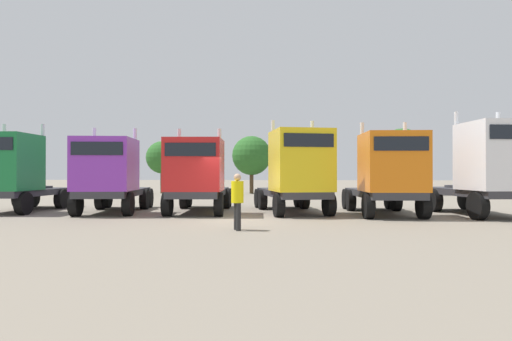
# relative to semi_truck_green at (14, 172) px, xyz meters

# --- Properties ---
(ground) EXTENTS (200.00, 200.00, 0.00)m
(ground) POSITION_rel_semi_truck_green_xyz_m (10.55, -1.91, -1.89)
(ground) COLOR gray
(semi_truck_green) EXTENTS (2.81, 5.80, 4.23)m
(semi_truck_green) POSITION_rel_semi_truck_green_xyz_m (0.00, 0.00, 0.00)
(semi_truck_green) COLOR #333338
(semi_truck_green) RESTS_ON ground
(semi_truck_purple) EXTENTS (3.33, 6.07, 3.99)m
(semi_truck_purple) POSITION_rel_semi_truck_green_xyz_m (4.67, -0.09, -0.10)
(semi_truck_purple) COLOR #333338
(semi_truck_purple) RESTS_ON ground
(semi_truck_red) EXTENTS (3.01, 6.52, 3.94)m
(semi_truck_red) POSITION_rel_semi_truck_green_xyz_m (8.64, 0.29, -0.14)
(semi_truck_red) COLOR #333338
(semi_truck_red) RESTS_ON ground
(semi_truck_yellow) EXTENTS (3.94, 6.56, 4.31)m
(semi_truck_yellow) POSITION_rel_semi_truck_green_xyz_m (13.17, 0.43, 0.05)
(semi_truck_yellow) COLOR #333338
(semi_truck_yellow) RESTS_ON ground
(semi_truck_orange) EXTENTS (2.85, 6.14, 4.11)m
(semi_truck_orange) POSITION_rel_semi_truck_green_xyz_m (17.05, -0.11, -0.05)
(semi_truck_orange) COLOR #333338
(semi_truck_orange) RESTS_ON ground
(semi_truck_white) EXTENTS (3.34, 6.22, 4.53)m
(semi_truck_white) POSITION_rel_semi_truck_green_xyz_m (21.17, -0.11, 0.16)
(semi_truck_white) COLOR #333338
(semi_truck_white) RESTS_ON ground
(visitor_in_hivis) EXTENTS (0.52, 0.52, 1.83)m
(visitor_in_hivis) POSITION_rel_semi_truck_green_xyz_m (11.18, -5.11, -0.82)
(visitor_in_hivis) COLOR black
(visitor_in_hivis) RESTS_ON ground
(oak_far_left) EXTENTS (2.99, 2.99, 4.82)m
(oak_far_left) POSITION_rel_semi_truck_green_xyz_m (1.05, 19.29, 1.41)
(oak_far_left) COLOR #4C3823
(oak_far_left) RESTS_ON ground
(oak_far_centre) EXTENTS (3.60, 3.60, 5.28)m
(oak_far_centre) POSITION_rel_semi_truck_green_xyz_m (9.26, 19.87, 1.58)
(oak_far_centre) COLOR #4C3823
(oak_far_centre) RESTS_ON ground
(oak_far_right) EXTENTS (3.95, 3.95, 5.76)m
(oak_far_right) POSITION_rel_semi_truck_green_xyz_m (22.51, 18.87, 1.88)
(oak_far_right) COLOR #4C3823
(oak_far_right) RESTS_ON ground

